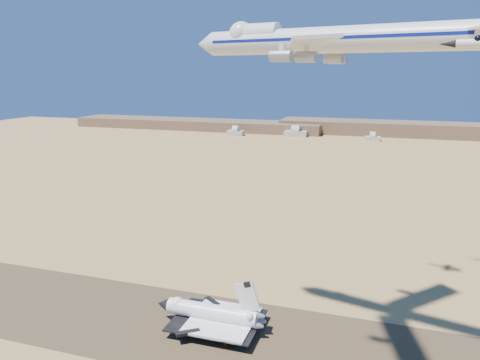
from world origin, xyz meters
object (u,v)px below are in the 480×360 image
(crew_a, at_px, (223,340))
(crew_c, at_px, (225,344))
(carrier_747, at_px, (320,40))
(chase_jet_e, at_px, (447,37))
(shuttle, at_px, (211,314))
(crew_b, at_px, (225,341))
(chase_jet_d, at_px, (391,38))

(crew_a, bearing_deg, crew_c, -145.43)
(carrier_747, height_order, chase_jet_e, carrier_747)
(crew_a, bearing_deg, carrier_747, -81.77)
(shuttle, height_order, crew_c, shuttle)
(crew_a, bearing_deg, crew_b, -117.68)
(shuttle, distance_m, chase_jet_e, 130.86)
(carrier_747, distance_m, chase_jet_e, 71.60)
(carrier_747, relative_size, chase_jet_d, 6.10)
(carrier_747, relative_size, crew_a, 51.30)
(chase_jet_d, bearing_deg, crew_c, -112.46)
(shuttle, distance_m, chase_jet_d, 115.16)
(shuttle, height_order, crew_a, shuttle)
(shuttle, xyz_separation_m, carrier_747, (33.99, -2.61, 89.13))
(crew_b, distance_m, chase_jet_e, 133.59)
(shuttle, height_order, chase_jet_e, chase_jet_e)
(crew_a, relative_size, crew_b, 1.11)
(carrier_747, bearing_deg, crew_b, -156.38)
(crew_b, bearing_deg, shuttle, 2.74)
(carrier_747, bearing_deg, chase_jet_d, 82.78)
(crew_c, xyz_separation_m, chase_jet_d, (43.35, 54.96, 96.44))
(carrier_747, distance_m, crew_b, 97.21)
(carrier_747, distance_m, crew_c, 97.06)
(crew_c, distance_m, chase_jet_e, 134.12)
(crew_a, height_order, crew_b, crew_a)
(carrier_747, bearing_deg, shuttle, -171.35)
(crew_b, relative_size, chase_jet_e, 0.11)
(carrier_747, xyz_separation_m, crew_c, (-25.54, -6.70, -93.40))
(crew_a, xyz_separation_m, chase_jet_e, (64.16, 65.60, 97.30))
(carrier_747, distance_m, chase_jet_d, 51.53)
(carrier_747, relative_size, crew_c, 52.21)
(crew_c, bearing_deg, chase_jet_e, -76.98)
(carrier_747, height_order, crew_c, carrier_747)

